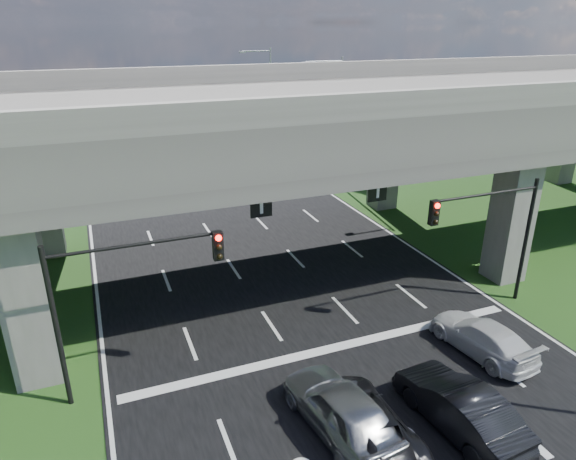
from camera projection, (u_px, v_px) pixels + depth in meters
ground at (378, 403)px, 17.94m from camera, size 160.00×160.00×0.00m
road at (278, 279)px, 26.55m from camera, size 18.00×120.00×0.03m
overpass at (263, 120)px, 25.31m from camera, size 80.00×15.00×10.00m
signal_right at (493, 224)px, 22.44m from camera, size 5.76×0.54×6.00m
signal_left at (121, 287)px, 17.10m from camera, size 5.76×0.54×6.00m
streetlight_far at (336, 113)px, 39.87m from camera, size 3.38×0.25×10.00m
streetlight_beyond at (267, 90)px, 53.66m from camera, size 3.38×0.25×10.00m
tree_left_far at (27, 106)px, 47.78m from camera, size 4.80×4.80×8.32m
tree_right_near at (345, 119)px, 44.83m from camera, size 4.20×4.20×7.28m
tree_right_mid at (335, 108)px, 52.87m from camera, size 3.91×3.90×6.76m
tree_right_far at (272, 94)px, 58.16m from camera, size 4.50×4.50×7.80m
car_silver at (341, 409)px, 16.42m from camera, size 2.63×5.22×1.71m
car_dark at (459, 407)px, 16.58m from camera, size 2.10×4.99×1.60m
car_white at (482, 337)px, 20.49m from camera, size 2.41×4.83×1.35m
car_trailing at (363, 420)px, 16.20m from camera, size 2.31×4.85×1.34m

